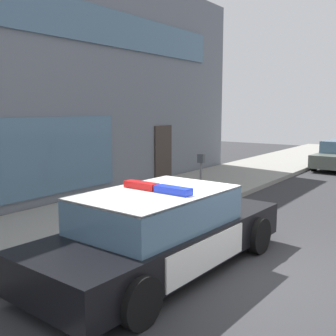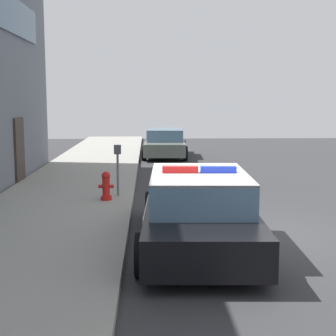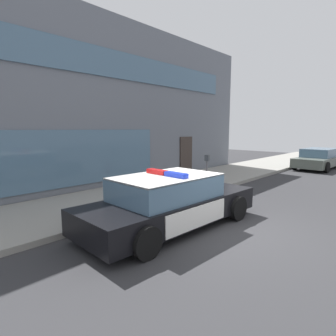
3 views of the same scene
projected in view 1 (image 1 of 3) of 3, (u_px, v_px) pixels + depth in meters
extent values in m
plane|color=#303033|center=(245.00, 268.00, 6.89)|extent=(48.00, 48.00, 0.00)
cube|color=gray|center=(78.00, 223.00, 9.30)|extent=(48.00, 3.58, 0.15)
cube|color=#382D28|center=(163.00, 154.00, 14.88)|extent=(1.00, 0.08, 2.10)
cube|color=black|center=(165.00, 240.00, 6.79)|extent=(5.12, 2.08, 0.60)
cube|color=silver|center=(215.00, 212.00, 8.02)|extent=(1.79, 1.90, 0.05)
cube|color=silver|center=(83.00, 262.00, 5.39)|extent=(1.49, 1.89, 0.05)
cube|color=silver|center=(121.00, 231.00, 7.29)|extent=(2.12, 0.12, 0.51)
cube|color=silver|center=(209.00, 254.00, 6.13)|extent=(2.12, 0.12, 0.51)
cube|color=yellow|center=(120.00, 231.00, 7.29)|extent=(0.22, 0.02, 0.26)
cube|color=slate|center=(157.00, 210.00, 6.55)|extent=(2.70, 1.79, 0.60)
cube|color=silver|center=(157.00, 192.00, 6.50)|extent=(2.70, 1.79, 0.04)
cube|color=red|center=(141.00, 185.00, 6.70)|extent=(0.23, 0.64, 0.11)
cube|color=blue|center=(173.00, 190.00, 6.29)|extent=(0.23, 0.64, 0.11)
cylinder|color=black|center=(179.00, 219.00, 8.68)|extent=(0.69, 0.25, 0.68)
cylinder|color=black|center=(258.00, 236.00, 7.54)|extent=(0.69, 0.25, 0.68)
cylinder|color=black|center=(49.00, 266.00, 6.08)|extent=(0.69, 0.25, 0.68)
cylinder|color=black|center=(140.00, 302.00, 4.94)|extent=(0.69, 0.25, 0.68)
cylinder|color=red|center=(181.00, 203.00, 10.75)|extent=(0.28, 0.28, 0.10)
cylinder|color=red|center=(181.00, 193.00, 10.71)|extent=(0.19, 0.19, 0.45)
sphere|color=red|center=(181.00, 182.00, 10.67)|extent=(0.22, 0.22, 0.22)
cylinder|color=#B21E19|center=(181.00, 179.00, 10.66)|extent=(0.06, 0.06, 0.05)
cylinder|color=#B21E19|center=(186.00, 193.00, 10.62)|extent=(0.09, 0.10, 0.09)
cylinder|color=#B21E19|center=(177.00, 192.00, 10.79)|extent=(0.09, 0.10, 0.09)
cylinder|color=#B21E19|center=(184.00, 193.00, 10.83)|extent=(0.10, 0.12, 0.12)
cylinder|color=black|center=(334.00, 157.00, 20.04)|extent=(0.65, 0.23, 0.64)
cylinder|color=black|center=(314.00, 164.00, 17.65)|extent=(0.65, 0.23, 0.64)
cylinder|color=slate|center=(201.00, 183.00, 10.99)|extent=(0.06, 0.06, 1.10)
cube|color=#474C51|center=(201.00, 158.00, 10.89)|extent=(0.12, 0.18, 0.24)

